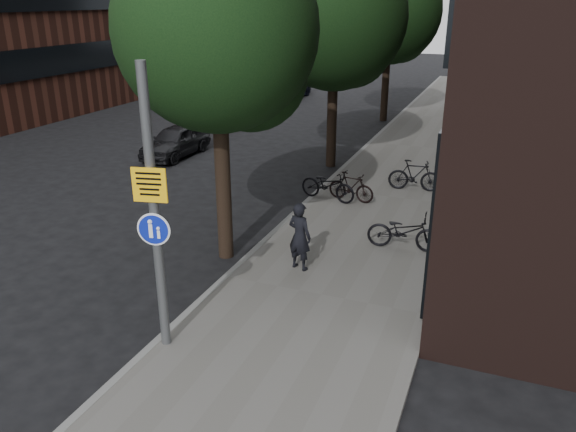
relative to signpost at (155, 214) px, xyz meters
The scene contains 15 objects.
ground 3.24m from the signpost, 19.35° to the right, with size 120.00×120.00×0.00m, color black.
sidewalk 9.92m from the signpost, 77.66° to the left, with size 4.50×60.00×0.12m, color #5E5B57.
curb_edge 9.71m from the signpost, 91.22° to the left, with size 0.15×60.00×0.13m, color slate.
street_tree_near 4.78m from the signpost, 100.31° to the left, with size 4.40×4.40×7.50m.
street_tree_mid 12.78m from the signpost, 93.34° to the left, with size 5.00×5.00×7.80m.
street_tree_far 21.67m from the signpost, 91.94° to the left, with size 5.00×5.00×7.80m.
signpost is the anchor object (origin of this frame).
pedestrian 4.22m from the signpost, 72.07° to the left, with size 0.58×0.38×1.60m, color black.
parked_bike_facade_near 6.77m from the signpost, 60.34° to the left, with size 0.62×1.79×0.94m, color black.
parked_bike_facade_far 10.80m from the signpost, 75.46° to the left, with size 0.47×1.67×1.00m, color black.
parked_bike_curb_near 8.62m from the signpost, 87.56° to the left, with size 0.64×1.83×0.96m, color black.
parked_bike_curb_far 8.86m from the signpost, 83.07° to the left, with size 0.42×1.48×0.89m, color black.
parked_car_near 13.54m from the signpost, 121.33° to the left, with size 1.44×3.58×1.22m, color black.
parked_car_mid 19.84m from the signpost, 112.36° to the left, with size 1.42×4.08×1.34m, color #561822.
parked_car_far 27.33m from the signpost, 106.85° to the left, with size 1.61×3.95×1.15m, color black.
Camera 1 is at (3.40, -6.56, 5.93)m, focal length 35.00 mm.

